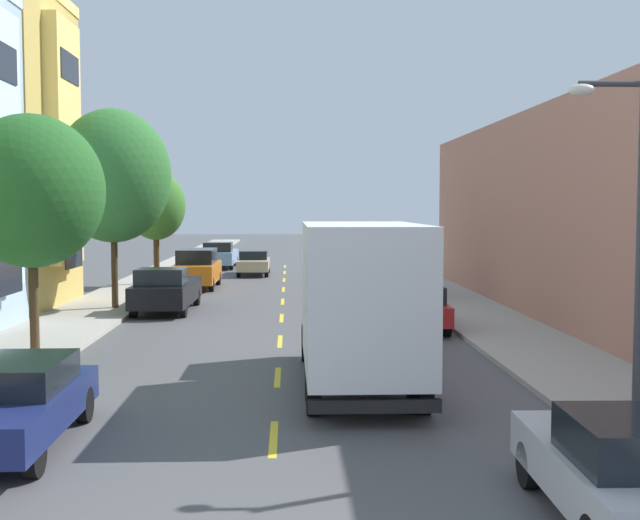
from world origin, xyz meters
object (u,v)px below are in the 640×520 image
street_tree_second (31,191)px  parked_suv_orange (197,268)px  parked_pickup_sky (220,255)px  parked_pickup_black (166,290)px  parked_sedan_white (351,257)px  parked_hatchback_red (416,307)px  moving_champagne_sedan (254,262)px  delivery_box_truck (358,297)px  parked_suv_burgundy (387,277)px  street_tree_third (113,176)px  street_lamp (631,227)px  parked_hatchback_silver (623,469)px  parked_sedan_navy (14,402)px  street_tree_farthest (156,206)px

street_tree_second → parked_suv_orange: (2.16, 18.29, -3.41)m
parked_pickup_sky → parked_pickup_black: bearing=-90.4°
parked_pickup_black → parked_sedan_white: (8.70, 21.44, -0.08)m
parked_hatchback_red → moving_champagne_sedan: bearing=106.1°
delivery_box_truck → parked_suv_burgundy: delivery_box_truck is taller
delivery_box_truck → parked_hatchback_red: size_ratio=1.86×
street_tree_third → parked_suv_burgundy: street_tree_third is taller
street_lamp → parked_pickup_black: size_ratio=1.13×
delivery_box_truck → parked_suv_burgundy: size_ratio=1.56×
parked_hatchback_silver → parked_hatchback_red: size_ratio=1.00×
street_tree_second → delivery_box_truck: 9.28m
street_lamp → parked_pickup_black: 20.55m
parked_hatchback_silver → parked_sedan_navy: parked_hatchback_silver is taller
street_tree_third → street_tree_farthest: street_tree_third is taller
street_tree_farthest → parked_hatchback_red: bearing=-54.2°
parked_hatchback_red → parked_suv_burgundy: size_ratio=0.84×
parked_pickup_black → parked_suv_orange: (0.17, 8.83, 0.16)m
street_tree_second → moving_champagne_sedan: (4.60, 25.88, -3.65)m
street_lamp → delivery_box_truck: bearing=133.0°
parked_suv_burgundy → parked_sedan_navy: 22.74m
street_tree_third → parked_sedan_navy: (2.09, -17.48, -4.42)m
delivery_box_truck → parked_sedan_white: delivery_box_truck is taller
street_tree_second → parked_sedan_white: 32.90m
street_lamp → delivery_box_truck: (-4.13, 4.43, -1.65)m
parked_hatchback_red → parked_sedan_white: 26.43m
street_tree_second → parked_pickup_black: bearing=78.1°
parked_hatchback_silver → delivery_box_truck: bearing=108.3°
parked_pickup_sky → parked_suv_burgundy: (8.74, -17.95, 0.16)m
parked_suv_burgundy → parked_hatchback_red: bearing=-90.7°
parked_hatchback_red → parked_sedan_white: parked_hatchback_red is taller
parked_suv_burgundy → moving_champagne_sedan: (-6.30, 12.69, -0.24)m
street_tree_second → parked_hatchback_red: bearing=22.5°
street_tree_third → parked_hatchback_silver: bearing=-63.0°
street_tree_farthest → delivery_box_truck: size_ratio=0.76×
street_tree_farthest → street_lamp: (12.33, -27.50, -0.37)m
parked_suv_orange → parked_sedan_white: bearing=55.9°
street_lamp → parked_sedan_white: 39.12m
street_tree_farthest → parked_hatchback_silver: 32.95m
parked_hatchback_silver → parked_pickup_black: size_ratio=0.76×
parked_pickup_black → parked_hatchback_red: 10.12m
parked_pickup_sky → moving_champagne_sedan: bearing=-65.1°
parked_sedan_navy → parked_suv_orange: bearing=89.8°
parked_hatchback_silver → parked_sedan_white: parked_hatchback_silver is taller
street_tree_farthest → parked_sedan_navy: street_tree_farthest is taller
street_tree_third → parked_sedan_navy: bearing=-83.2°
delivery_box_truck → parked_suv_burgundy: bearing=80.9°
street_tree_third → parked_suv_orange: size_ratio=1.57×
street_tree_farthest → parked_pickup_sky: 12.34m
parked_pickup_black → parked_hatchback_red: size_ratio=1.33×
street_tree_third → parked_suv_burgundy: bearing=17.7°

